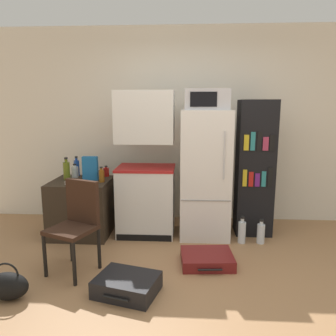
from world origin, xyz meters
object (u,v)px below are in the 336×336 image
Objects in this scene: suitcase_large_flat at (207,259)px; handbag at (8,286)px; bottle_amber_beer at (102,176)px; cereal_box at (90,168)px; bottle_clear_short at (75,172)px; kitchen_hutch at (146,170)px; side_table at (82,207)px; bottle_ketchup_red at (106,172)px; water_bottle_front at (261,233)px; bottle_olive_oil at (67,170)px; water_bottle_middle at (242,232)px; bottle_blue_soda at (77,168)px; suitcase_small_flat at (127,285)px; bowl at (71,183)px; bookshelf at (255,168)px; refrigerator at (205,174)px; chair at (77,218)px; bottle_wine_dark at (95,168)px; microwave at (207,100)px.

handbag is at bearing -161.35° from suitcase_large_flat.
bottle_amber_beer is 0.21m from cereal_box.
bottle_amber_beer is at bearing -29.35° from bottle_clear_short.
kitchen_hutch is 0.55m from bottle_amber_beer.
side_table is at bearing 83.16° from handbag.
bottle_ketchup_red is 0.47× the size of water_bottle_front.
bottle_olive_oil is 0.51× the size of suitcase_large_flat.
bottle_clear_short is 2.25m from water_bottle_middle.
bottle_blue_soda is at bearing 167.49° from kitchen_hutch.
bottle_clear_short is 2.47m from water_bottle_front.
bottle_clear_short is 1.91m from suitcase_small_flat.
bottle_olive_oil is 0.30m from bowl.
bottle_amber_beer is 1.06× the size of bottle_clear_short.
bookshelf is at bearing -2.89° from bottle_ketchup_red.
suitcase_large_flat is (1.74, -0.79, -0.77)m from bottle_olive_oil.
suitcase_small_flat is 1.70× the size of handbag.
refrigerator is 1.65m from chair.
bottle_wine_dark reaches higher than bottle_amber_beer.
bottle_wine_dark is 0.36m from bottle_olive_oil.
refrigerator reaches higher than handbag.
bottle_ketchup_red is 1.83m from suitcase_small_flat.
suitcase_small_flat is (1.01, -1.37, -0.75)m from bottle_olive_oil.
refrigerator is at bearing -3.77° from bottle_clear_short.
bottle_ketchup_red is 0.39× the size of handbag.
refrigerator is 1.72m from bottle_blue_soda.
side_table is 0.46× the size of refrigerator.
bowl is at bearing -170.63° from refrigerator.
side_table is 1.75m from suitcase_large_flat.
chair reaches higher than bottle_clear_short.
cereal_box is at bearing 173.48° from water_bottle_middle.
bottle_blue_soda reaches higher than bottle_clear_short.
water_bottle_front is (0.68, 0.57, 0.07)m from suitcase_large_flat.
water_bottle_middle is (2.18, 1.31, 0.02)m from handbag.
chair is (-0.56, -0.99, -0.30)m from kitchen_hutch.
bowl is 1.82m from suitcase_large_flat.
bottle_ketchup_red is 0.33m from bottle_amber_beer.
handbag is at bearing -122.63° from kitchen_hutch.
bookshelf is 2.08m from cereal_box.
handbag is at bearing -138.47° from microwave.
bottle_wine_dark is 0.95× the size of bottle_olive_oil.
bottle_ketchup_red is 0.23× the size of suitcase_small_flat.
bottle_clear_short is (-0.95, 0.10, -0.06)m from kitchen_hutch.
bowl is (0.08, -0.38, -0.06)m from bottle_clear_short.
refrigerator is at bearing 2.13° from side_table.
kitchen_hutch is 5.02× the size of handbag.
bottle_ketchup_red is at bearing 165.77° from water_bottle_middle.
bottle_amber_beer is 1.33× the size of bowl.
suitcase_large_flat is at bearing -48.04° from kitchen_hutch.
side_table is at bearing 174.98° from water_bottle_middle.
chair reaches higher than water_bottle_front.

